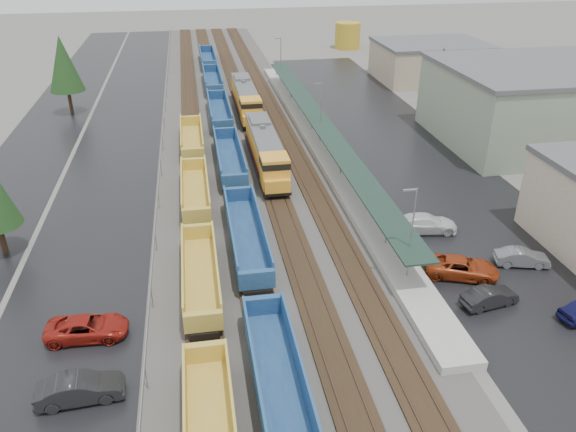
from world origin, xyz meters
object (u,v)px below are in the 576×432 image
locomotive_lead (266,151)px  parked_car_east_b (462,268)px  well_string_yellow (201,275)px  parked_car_west_c (87,328)px  parked_car_east_e (522,258)px  parked_car_east_a (490,297)px  locomotive_trail (246,99)px  parked_car_west_b (80,389)px  well_string_blue (229,158)px  parked_car_east_c (425,223)px  storage_tank (347,35)px

locomotive_lead → parked_car_east_b: size_ratio=3.25×
well_string_yellow → parked_car_west_c: bearing=-150.0°
parked_car_east_e → parked_car_east_a: bearing=145.8°
locomotive_trail → parked_car_west_b: bearing=-106.0°
parked_car_west_c → parked_car_east_a: bearing=-90.3°
locomotive_trail → locomotive_lead: bearing=-90.0°
well_string_blue → parked_car_east_e: (21.51, -24.38, -0.51)m
locomotive_trail → well_string_blue: bearing=-101.4°
well_string_yellow → parked_car_west_b: size_ratio=14.91×
locomotive_lead → well_string_blue: (-4.00, 1.10, -1.04)m
parked_car_east_b → parked_car_west_b: bearing=127.7°
parked_car_west_c → parked_car_east_c: 29.36m
parked_car_west_c → parked_car_east_a: (27.98, -1.31, -0.05)m
parked_car_west_c → parked_car_east_b: size_ratio=0.95×
locomotive_trail → parked_car_east_c: bearing=-72.3°
locomotive_lead → parked_car_west_b: locomotive_lead is taller
locomotive_trail → well_string_blue: (-4.00, -19.90, -1.04)m
parked_car_east_a → locomotive_lead: bearing=13.2°
storage_tank → parked_car_east_c: (-15.18, -82.42, -1.93)m
storage_tank → parked_car_east_b: bearing=-99.6°
locomotive_trail → storage_tank: (27.20, 44.77, 0.50)m
parked_car_east_a → parked_car_west_b: bearing=88.4°
parked_car_west_c → parked_car_east_e: 33.30m
parked_car_east_b → locomotive_lead: bearing=47.4°
parked_car_west_c → locomotive_lead: bearing=-28.1°
locomotive_trail → well_string_yellow: size_ratio=0.25×
well_string_yellow → parked_car_east_a: 21.14m
well_string_blue → parked_car_east_a: bearing=-60.5°
locomotive_trail → parked_car_west_b: (-15.23, -53.26, -1.43)m
parked_car_west_b → parked_car_east_b: (27.28, 8.32, -0.03)m
locomotive_trail → parked_car_west_c: size_ratio=3.44×
well_string_blue → storage_tank: 71.82m
parked_car_east_c → parked_car_east_e: (5.49, -6.64, -0.12)m
locomotive_trail → well_string_yellow: 43.88m
well_string_blue → parked_car_east_b: bearing=-57.4°
parked_car_west_b → parked_car_east_e: parked_car_west_b is taller
locomotive_trail → parked_car_east_e: bearing=-68.4°
locomotive_lead → parked_car_west_b: bearing=-115.3°
parked_car_east_c → well_string_yellow: bearing=112.6°
parked_car_west_b → parked_car_west_c: 5.74m
well_string_yellow → parked_car_east_b: size_ratio=13.02×
parked_car_east_a → locomotive_trail: bearing=3.5°
well_string_yellow → parked_car_west_c: 8.82m
locomotive_lead → locomotive_trail: (0.00, 21.00, 0.00)m
well_string_blue → parked_car_west_b: (-11.23, -33.36, -0.39)m
locomotive_lead → storage_tank: 71.17m
locomotive_trail → parked_car_east_c: size_ratio=3.27×
locomotive_lead → parked_car_east_b: (12.04, -23.94, -1.46)m
well_string_blue → parked_car_west_c: 29.98m
well_string_yellow → parked_car_west_b: bearing=-125.5°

